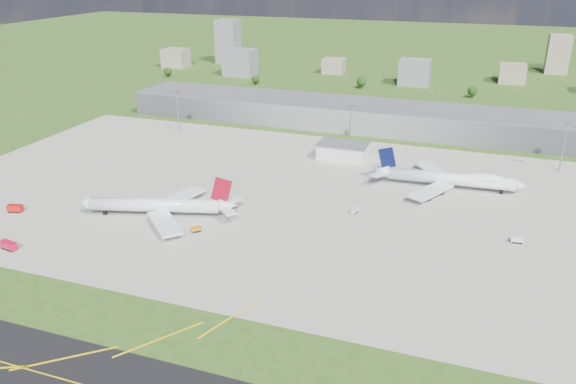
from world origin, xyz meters
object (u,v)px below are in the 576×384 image
(tug_yellow, at_px, (196,229))
(crash_tender, at_px, (15,209))
(van_white_far, at_px, (517,240))
(van_white_near, at_px, (355,210))
(fire_truck, at_px, (9,246))
(airliner_blue_quad, at_px, (450,179))
(airliner_red_twin, at_px, (160,206))

(tug_yellow, bearing_deg, crash_tender, 147.87)
(van_white_far, bearing_deg, van_white_near, 168.97)
(fire_truck, xyz_separation_m, van_white_near, (114.94, 75.62, -0.41))
(fire_truck, xyz_separation_m, tug_yellow, (59.23, 36.82, -0.59))
(airliner_blue_quad, bearing_deg, van_white_near, -134.18)
(fire_truck, distance_m, van_white_near, 137.58)
(airliner_blue_quad, relative_size, crash_tender, 10.22)
(airliner_blue_quad, height_order, van_white_near, airliner_blue_quad)
(tug_yellow, bearing_deg, fire_truck, 173.37)
(airliner_red_twin, height_order, airliner_blue_quad, airliner_red_twin)
(airliner_red_twin, bearing_deg, van_white_near, -174.04)
(van_white_far, bearing_deg, airliner_red_twin, -175.76)
(airliner_blue_quad, distance_m, van_white_near, 55.62)
(tug_yellow, relative_size, van_white_far, 0.94)
(crash_tender, distance_m, tug_yellow, 83.00)
(airliner_blue_quad, xyz_separation_m, crash_tender, (-174.44, -90.02, -3.43))
(airliner_red_twin, xyz_separation_m, van_white_near, (76.61, 30.86, -3.76))
(van_white_near, bearing_deg, tug_yellow, 133.10)
(airliner_red_twin, distance_m, van_white_far, 144.06)
(tug_yellow, xyz_separation_m, van_white_near, (55.70, 38.80, 0.18))
(van_white_near, xyz_separation_m, van_white_far, (65.27, -6.16, 0.04))
(airliner_red_twin, height_order, van_white_near, airliner_red_twin)
(airliner_blue_quad, relative_size, tug_yellow, 15.46)
(tug_yellow, bearing_deg, van_white_near, -3.64)
(airliner_red_twin, bearing_deg, airliner_blue_quad, -163.14)
(fire_truck, distance_m, crash_tender, 36.10)
(airliner_blue_quad, bearing_deg, fire_truck, -145.50)
(airliner_blue_quad, height_order, crash_tender, airliner_blue_quad)
(van_white_near, bearing_deg, crash_tender, 117.40)
(airliner_red_twin, xyz_separation_m, airliner_blue_quad, (112.86, 72.86, 0.15))
(airliner_blue_quad, bearing_deg, airliner_red_twin, -150.54)
(van_white_far, bearing_deg, tug_yellow, -170.54)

